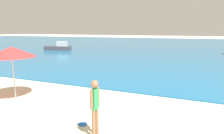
% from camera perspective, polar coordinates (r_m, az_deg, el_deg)
% --- Properties ---
extents(water, '(160.00, 60.00, 0.06)m').
position_cam_1_polar(water, '(38.70, 16.86, 5.98)').
color(water, '#1E6B9E').
rests_on(water, ground).
extents(person_standing, '(0.21, 0.36, 1.57)m').
position_cam_1_polar(person_standing, '(5.39, -4.87, -10.74)').
color(person_standing, '#936B4C').
rests_on(person_standing, ground).
extents(frisbee, '(0.27, 0.27, 0.03)m').
position_cam_1_polar(frisbee, '(6.40, -8.36, -15.82)').
color(frisbee, blue).
rests_on(frisbee, ground).
extents(boat_far, '(3.73, 1.85, 1.22)m').
position_cam_1_polar(boat_far, '(28.40, -14.97, 5.47)').
color(boat_far, '#4C4C51').
rests_on(boat_far, water).
extents(beach_umbrella, '(1.89, 1.89, 2.17)m').
position_cam_1_polar(beach_umbrella, '(9.13, -26.71, 3.87)').
color(beach_umbrella, '#B7B7BC').
rests_on(beach_umbrella, ground).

